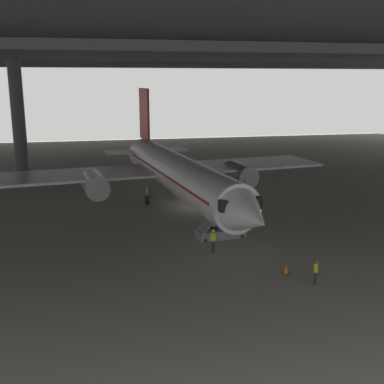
{
  "coord_description": "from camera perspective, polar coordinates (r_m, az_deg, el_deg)",
  "views": [
    {
      "loc": [
        -9.19,
        -42.61,
        11.82
      ],
      "look_at": [
        -1.05,
        -4.28,
        2.48
      ],
      "focal_mm": 43.96,
      "sensor_mm": 36.0,
      "label": 1
    }
  ],
  "objects": [
    {
      "name": "ground_plane",
      "position": [
        45.16,
        0.18,
        -1.77
      ],
      "size": [
        110.0,
        110.0,
        0.0
      ],
      "primitive_type": "plane",
      "color": "gray"
    },
    {
      "name": "hangar_structure",
      "position": [
        57.18,
        -2.89,
        16.56
      ],
      "size": [
        121.0,
        99.0,
        15.62
      ],
      "color": "#4C4F54",
      "rests_on": "ground_plane"
    },
    {
      "name": "boarding_stairs",
      "position": [
        36.32,
        3.55,
        -4.42
      ],
      "size": [
        4.24,
        1.98,
        4.55
      ],
      "color": "slate",
      "rests_on": "ground_plane"
    },
    {
      "name": "crew_worker_by_stairs",
      "position": [
        33.2,
        2.59,
        -5.74
      ],
      "size": [
        0.41,
        0.43,
        1.65
      ],
      "color": "#232838",
      "rests_on": "ground_plane"
    },
    {
      "name": "traffic_cone_orange",
      "position": [
        30.37,
        11.33,
        -9.19
      ],
      "size": [
        0.36,
        0.36,
        0.6
      ],
      "color": "black",
      "rests_on": "ground_plane"
    },
    {
      "name": "crew_worker_near_nose",
      "position": [
        29.07,
        14.8,
        -9.14
      ],
      "size": [
        0.38,
        0.47,
        1.59
      ],
      "color": "#232838",
      "rests_on": "ground_plane"
    },
    {
      "name": "airplane_main",
      "position": [
        44.26,
        -1.95,
        2.36
      ],
      "size": [
        33.76,
        34.71,
        10.95
      ],
      "color": "white",
      "rests_on": "ground_plane"
    }
  ]
}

